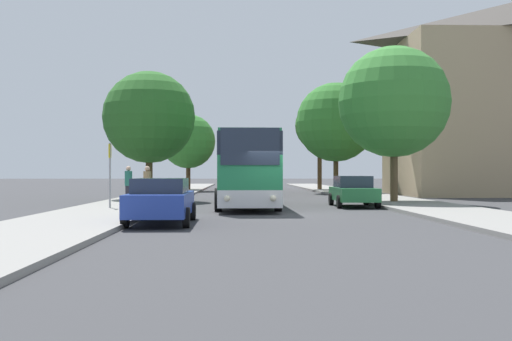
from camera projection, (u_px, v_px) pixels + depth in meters
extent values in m
plane|color=#38383A|center=(279.00, 215.00, 23.66)|extent=(300.00, 300.00, 0.00)
cube|color=gray|center=(102.00, 213.00, 23.46)|extent=(4.00, 120.00, 0.15)
cube|color=gray|center=(454.00, 212.00, 23.86)|extent=(4.00, 120.00, 0.15)
cube|color=silver|center=(246.00, 194.00, 28.94)|extent=(2.74, 11.57, 0.70)
cube|color=#23844C|center=(246.00, 173.00, 28.95)|extent=(2.74, 11.57, 1.38)
cube|color=#232D3D|center=(246.00, 149.00, 28.95)|extent=(2.76, 11.34, 0.95)
cube|color=#23844C|center=(246.00, 138.00, 28.95)|extent=(2.68, 11.34, 0.12)
cube|color=#232D3D|center=(250.00, 146.00, 23.16)|extent=(2.30, 0.10, 1.45)
sphere|color=#F4EAC1|center=(227.00, 198.00, 23.09)|extent=(0.24, 0.24, 0.24)
sphere|color=#F4EAC1|center=(273.00, 198.00, 23.17)|extent=(0.24, 0.24, 0.24)
cylinder|color=black|center=(218.00, 200.00, 25.43)|extent=(0.32, 1.00, 1.00)
cylinder|color=black|center=(278.00, 200.00, 25.54)|extent=(0.32, 1.00, 1.00)
cylinder|color=black|center=(221.00, 194.00, 32.34)|extent=(0.32, 1.00, 1.00)
cylinder|color=black|center=(268.00, 194.00, 32.45)|extent=(0.32, 1.00, 1.00)
cube|color=#2D519E|center=(243.00, 187.00, 44.20)|extent=(2.55, 10.63, 0.70)
cube|color=silver|center=(243.00, 174.00, 44.20)|extent=(2.55, 10.63, 1.21)
cube|color=#232D3D|center=(243.00, 159.00, 44.21)|extent=(2.58, 10.42, 0.95)
cube|color=silver|center=(243.00, 152.00, 44.21)|extent=(2.50, 10.42, 0.12)
cube|color=#232D3D|center=(243.00, 160.00, 38.87)|extent=(2.27, 0.07, 1.45)
sphere|color=#F4EAC1|center=(230.00, 188.00, 38.81)|extent=(0.24, 0.24, 0.24)
sphere|color=#F4EAC1|center=(257.00, 188.00, 38.87)|extent=(0.24, 0.24, 0.24)
cylinder|color=black|center=(225.00, 190.00, 40.97)|extent=(0.30, 1.00, 1.00)
cylinder|color=black|center=(261.00, 190.00, 41.05)|extent=(0.30, 1.00, 1.00)
cylinder|color=black|center=(226.00, 187.00, 47.35)|extent=(0.30, 1.00, 1.00)
cylinder|color=black|center=(258.00, 187.00, 47.43)|extent=(0.30, 1.00, 1.00)
cube|color=gray|center=(244.00, 183.00, 58.85)|extent=(2.66, 10.83, 0.70)
cube|color=red|center=(244.00, 174.00, 58.86)|extent=(2.66, 10.83, 1.16)
cube|color=#232D3D|center=(244.00, 163.00, 58.86)|extent=(2.68, 10.61, 0.95)
cube|color=red|center=(244.00, 158.00, 58.86)|extent=(2.61, 10.61, 0.12)
cube|color=#232D3D|center=(244.00, 164.00, 53.44)|extent=(2.22, 0.10, 1.45)
sphere|color=#F4EAC1|center=(234.00, 184.00, 53.40)|extent=(0.24, 0.24, 0.24)
sphere|color=#F4EAC1|center=(253.00, 184.00, 53.42)|extent=(0.24, 0.24, 0.24)
cylinder|color=black|center=(231.00, 185.00, 55.60)|extent=(0.32, 1.01, 1.00)
cylinder|color=black|center=(257.00, 185.00, 55.63)|extent=(0.32, 1.01, 1.00)
cylinder|color=black|center=(233.00, 184.00, 62.08)|extent=(0.32, 1.01, 1.00)
cylinder|color=black|center=(256.00, 184.00, 62.10)|extent=(0.32, 1.01, 1.00)
cube|color=#233D9E|center=(161.00, 204.00, 19.29)|extent=(1.88, 4.72, 0.70)
cube|color=#232D3D|center=(161.00, 186.00, 19.11)|extent=(1.63, 2.46, 0.47)
cylinder|color=black|center=(140.00, 211.00, 20.71)|extent=(0.21, 0.62, 0.62)
cylinder|color=black|center=(193.00, 211.00, 20.78)|extent=(0.21, 0.62, 0.62)
cylinder|color=black|center=(125.00, 218.00, 17.80)|extent=(0.21, 0.62, 0.62)
cylinder|color=black|center=(186.00, 218.00, 17.87)|extent=(0.21, 0.62, 0.62)
cube|color=#236B38|center=(353.00, 194.00, 29.06)|extent=(1.86, 4.49, 0.63)
cube|color=#232D3D|center=(353.00, 182.00, 29.24)|extent=(1.61, 2.35, 0.56)
cylinder|color=black|center=(378.00, 202.00, 27.69)|extent=(0.21, 0.62, 0.62)
cylinder|color=black|center=(339.00, 202.00, 27.67)|extent=(0.21, 0.62, 0.62)
cylinder|color=black|center=(366.00, 199.00, 30.45)|extent=(0.21, 0.62, 0.62)
cylinder|color=black|center=(331.00, 199.00, 30.43)|extent=(0.21, 0.62, 0.62)
cylinder|color=gray|center=(110.00, 175.00, 25.74)|extent=(0.08, 0.08, 2.80)
cube|color=yellow|center=(110.00, 151.00, 25.74)|extent=(0.03, 0.45, 0.60)
cylinder|color=#23232D|center=(147.00, 196.00, 27.52)|extent=(0.30, 0.30, 0.86)
cylinder|color=olive|center=(147.00, 179.00, 27.53)|extent=(0.36, 0.36, 0.72)
sphere|color=tan|center=(147.00, 169.00, 27.53)|extent=(0.23, 0.23, 0.23)
cylinder|color=#23232D|center=(128.00, 195.00, 29.32)|extent=(0.30, 0.30, 0.87)
cylinder|color=#236656|center=(128.00, 178.00, 29.32)|extent=(0.36, 0.36, 0.72)
sphere|color=tan|center=(128.00, 169.00, 29.33)|extent=(0.24, 0.24, 0.24)
cylinder|color=#513D23|center=(149.00, 175.00, 35.01)|extent=(0.40, 0.40, 2.74)
sphere|color=#286023|center=(149.00, 117.00, 35.03)|extent=(5.38, 5.38, 5.38)
cylinder|color=#47331E|center=(188.00, 175.00, 54.50)|extent=(0.40, 0.40, 2.54)
sphere|color=#2D7028|center=(188.00, 141.00, 54.51)|extent=(4.94, 4.94, 4.94)
cylinder|color=#47331E|center=(320.00, 167.00, 55.19)|extent=(0.40, 0.40, 4.15)
sphere|color=#2D7028|center=(320.00, 126.00, 55.20)|extent=(4.55, 4.55, 4.55)
cylinder|color=brown|center=(394.00, 172.00, 31.66)|extent=(0.40, 0.40, 3.06)
sphere|color=#387F33|center=(394.00, 102.00, 31.68)|extent=(5.88, 5.88, 5.88)
cylinder|color=#513D23|center=(336.00, 172.00, 48.34)|extent=(0.40, 0.40, 3.21)
sphere|color=#2D7028|center=(336.00, 122.00, 48.36)|extent=(6.40, 6.40, 6.40)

